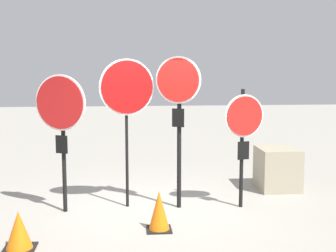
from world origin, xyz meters
TOP-DOWN VIEW (x-y plane):
  - ground_plane at (0.00, 0.00)m, footprint 40.00×40.00m
  - stop_sign_0 at (-1.49, 0.07)m, footprint 0.84×0.40m
  - stop_sign_1 at (-0.42, 0.26)m, footprint 0.91×0.28m
  - stop_sign_2 at (0.43, 0.14)m, footprint 0.72×0.35m
  - stop_sign_3 at (1.52, 0.07)m, footprint 0.70×0.22m
  - traffic_cone_0 at (-1.86, -1.47)m, footprint 0.42×0.42m
  - traffic_cone_1 at (0.03, -0.91)m, footprint 0.37×0.37m
  - storage_crate at (2.50, 1.19)m, footprint 0.75×0.83m

SIDE VIEW (x-z plane):
  - ground_plane at x=0.00m, z-range 0.00..0.00m
  - traffic_cone_0 at x=-1.86m, z-range 0.00..0.52m
  - traffic_cone_1 at x=0.03m, z-range 0.00..0.59m
  - storage_crate at x=2.50m, z-range 0.00..0.82m
  - stop_sign_3 at x=1.52m, z-range 0.40..2.42m
  - stop_sign_0 at x=-1.49m, z-range 0.51..2.79m
  - stop_sign_2 at x=0.43m, z-range 0.58..3.14m
  - stop_sign_1 at x=-0.42m, z-range 0.68..3.21m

